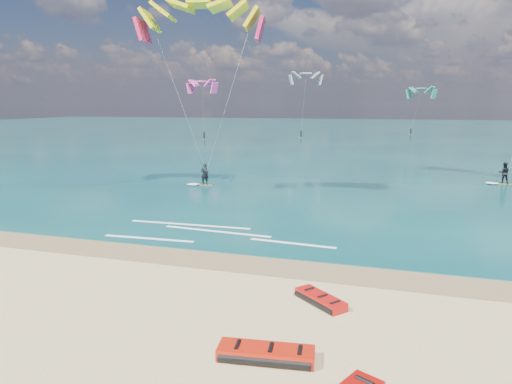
# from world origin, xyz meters

# --- Properties ---
(ground) EXTENTS (320.00, 320.00, 0.00)m
(ground) POSITION_xyz_m (0.00, 40.00, 0.00)
(ground) COLOR tan
(ground) RESTS_ON ground
(wet_sand_strip) EXTENTS (320.00, 2.40, 0.01)m
(wet_sand_strip) POSITION_xyz_m (0.00, 3.00, 0.00)
(wet_sand_strip) COLOR brown
(wet_sand_strip) RESTS_ON ground
(sea) EXTENTS (320.00, 200.00, 0.04)m
(sea) POSITION_xyz_m (0.00, 104.00, 0.02)
(sea) COLOR #0B3A3F
(sea) RESTS_ON ground
(packed_kite_left) EXTENTS (2.93, 1.46, 0.41)m
(packed_kite_left) POSITION_xyz_m (6.52, -4.05, 0.00)
(packed_kite_left) COLOR red
(packed_kite_left) RESTS_ON ground
(packed_kite_mid) EXTENTS (2.31, 2.17, 0.35)m
(packed_kite_mid) POSITION_xyz_m (7.39, -0.10, 0.00)
(packed_kite_mid) COLOR red
(packed_kite_mid) RESTS_ON ground
(kitesurfer_main) EXTENTS (9.97, 8.06, 15.08)m
(kitesurfer_main) POSITION_xyz_m (-4.30, 17.23, 7.84)
(kitesurfer_main) COLOR gold
(kitesurfer_main) RESTS_ON sea
(shoreline_foam) EXTENTS (12.16, 3.60, 0.01)m
(shoreline_foam) POSITION_xyz_m (0.24, 6.85, 0.04)
(shoreline_foam) COLOR white
(shoreline_foam) RESTS_ON ground
(distant_kites) EXTENTS (70.20, 30.02, 12.62)m
(distant_kites) POSITION_xyz_m (4.67, 74.68, 5.56)
(distant_kites) COLOR #2E806C
(distant_kites) RESTS_ON ground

